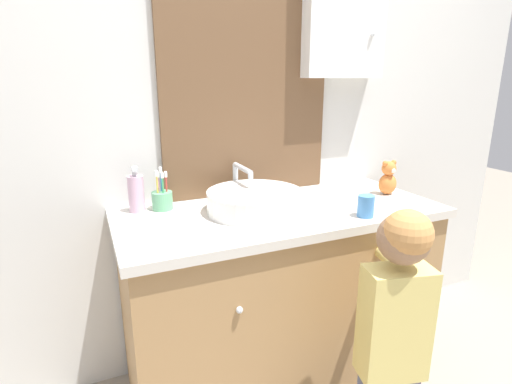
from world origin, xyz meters
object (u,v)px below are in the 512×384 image
at_px(toothbrush_holder, 162,199).
at_px(soap_dispenser, 136,193).
at_px(teddy_bear, 388,178).
at_px(drinking_cup, 366,206).
at_px(sink_basin, 255,200).
at_px(child_figure, 395,323).

relative_size(toothbrush_holder, soap_dispenser, 0.93).
bearing_deg(teddy_bear, toothbrush_holder, 169.11).
height_order(soap_dispenser, drinking_cup, soap_dispenser).
relative_size(sink_basin, child_figure, 0.45).
height_order(sink_basin, drinking_cup, sink_basin).
distance_m(toothbrush_holder, drinking_cup, 0.80).
relative_size(child_figure, drinking_cup, 11.27).
bearing_deg(sink_basin, child_figure, -63.84).
xyz_separation_m(toothbrush_holder, child_figure, (0.60, -0.71, -0.30)).
xyz_separation_m(child_figure, drinking_cup, (0.10, 0.31, 0.30)).
bearing_deg(sink_basin, teddy_bear, -1.69).
bearing_deg(drinking_cup, child_figure, -108.04).
relative_size(soap_dispenser, drinking_cup, 2.18).
bearing_deg(child_figure, soap_dispenser, 134.01).
bearing_deg(toothbrush_holder, soap_dispenser, 173.27).
height_order(sink_basin, child_figure, sink_basin).
xyz_separation_m(toothbrush_holder, drinking_cup, (0.70, -0.40, -0.00)).
height_order(child_figure, teddy_bear, teddy_bear).
xyz_separation_m(toothbrush_holder, soap_dispenser, (-0.10, 0.01, 0.03)).
bearing_deg(teddy_bear, sink_basin, 178.31).
distance_m(toothbrush_holder, soap_dispenser, 0.10).
bearing_deg(sink_basin, toothbrush_holder, 152.88).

